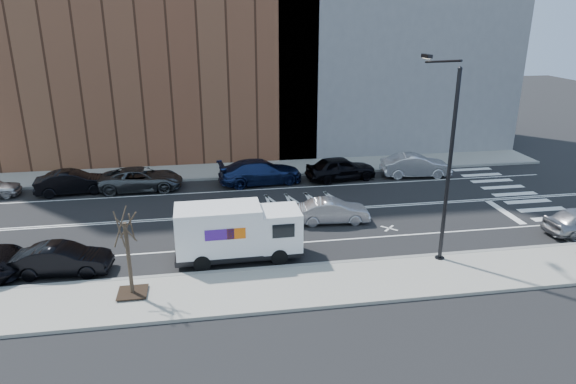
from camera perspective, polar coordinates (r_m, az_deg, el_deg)
name	(u,v)px	position (r m, az deg, el deg)	size (l,w,h in m)	color
ground	(272,213)	(30.24, -1.74, -2.34)	(120.00, 120.00, 0.00)	black
sidewalk_near	(300,286)	(22.37, 1.37, -10.44)	(44.00, 3.60, 0.15)	gray
sidewalk_far	(257,169)	(38.48, -3.52, 2.56)	(44.00, 3.60, 0.15)	gray
curb_near	(293,267)	(23.92, 0.56, -8.30)	(44.00, 0.25, 0.17)	gray
curb_far	(259,176)	(36.76, -3.22, 1.78)	(44.00, 0.25, 0.17)	gray
crosswalk	(521,198)	(35.90, 24.46, -0.57)	(3.00, 14.00, 0.01)	white
road_markings	(272,213)	(30.24, -1.74, -2.34)	(40.00, 8.60, 0.01)	white
bldg_brick	(142,14)	(43.66, -15.93, 18.45)	(26.00, 10.00, 22.00)	brown
streetlight	(445,155)	(24.29, 17.09, 3.93)	(0.44, 4.02, 9.34)	black
street_tree	(130,266)	(22.01, -17.19, -7.85)	(1.20, 1.20, 3.75)	black
fedex_van	(237,231)	(24.33, -5.68, -4.38)	(5.99, 2.19, 2.72)	black
far_parked_b	(73,182)	(36.05, -22.79, 1.01)	(1.60, 4.60, 1.52)	black
far_parked_c	(141,179)	(35.28, -16.00, 1.40)	(2.48, 5.37, 1.49)	#43464A
far_parked_d	(260,172)	(35.23, -3.10, 2.26)	(2.33, 5.72, 1.66)	#16234F
far_parked_e	(341,168)	(36.16, 5.88, 2.65)	(1.97, 4.90, 1.67)	black
far_parked_f	(416,166)	(37.84, 13.99, 2.87)	(1.70, 4.87, 1.61)	silver
driving_sedan	(333,211)	(28.80, 4.98, -2.13)	(1.41, 4.04, 1.33)	#AEADB2
near_parked_rear_a	(63,260)	(25.33, -23.77, -6.88)	(1.47, 4.22, 1.39)	black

